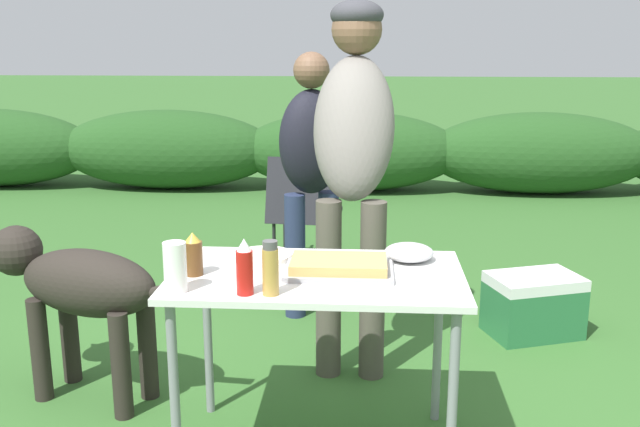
# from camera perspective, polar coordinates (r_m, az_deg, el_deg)

# --- Properties ---
(shrub_hedge) EXTENTS (14.40, 0.90, 0.86)m
(shrub_hedge) POSITION_cam_1_polar(r_m,az_deg,el_deg) (7.68, 2.43, 5.01)
(shrub_hedge) COLOR #234C1E
(shrub_hedge) RESTS_ON ground
(folding_table) EXTENTS (1.10, 0.64, 0.74)m
(folding_table) POSITION_cam_1_polar(r_m,az_deg,el_deg) (2.71, -0.24, -6.33)
(folding_table) COLOR silver
(folding_table) RESTS_ON ground
(food_tray) EXTENTS (0.41, 0.25, 0.06)m
(food_tray) POSITION_cam_1_polar(r_m,az_deg,el_deg) (2.67, 1.52, -4.30)
(food_tray) COLOR #9E9EA3
(food_tray) RESTS_ON folding_table
(plate_stack) EXTENTS (0.23, 0.23, 0.02)m
(plate_stack) POSITION_cam_1_polar(r_m,az_deg,el_deg) (2.86, -4.55, -3.43)
(plate_stack) COLOR white
(plate_stack) RESTS_ON folding_table
(mixing_bowl) EXTENTS (0.19, 0.19, 0.06)m
(mixing_bowl) POSITION_cam_1_polar(r_m,az_deg,el_deg) (2.85, 7.13, -3.09)
(mixing_bowl) COLOR silver
(mixing_bowl) RESTS_ON folding_table
(paper_cup_stack) EXTENTS (0.08, 0.08, 0.18)m
(paper_cup_stack) POSITION_cam_1_polar(r_m,az_deg,el_deg) (2.51, -11.52, -4.23)
(paper_cup_stack) COLOR white
(paper_cup_stack) RESTS_ON folding_table
(beer_bottle) EXTENTS (0.07, 0.07, 0.16)m
(beer_bottle) POSITION_cam_1_polar(r_m,az_deg,el_deg) (2.68, -10.11, -3.27)
(beer_bottle) COLOR brown
(beer_bottle) RESTS_ON folding_table
(ketchup_bottle) EXTENTS (0.06, 0.06, 0.20)m
(ketchup_bottle) POSITION_cam_1_polar(r_m,az_deg,el_deg) (2.45, -6.06, -4.35)
(ketchup_bottle) COLOR red
(ketchup_bottle) RESTS_ON folding_table
(spice_jar) EXTENTS (0.06, 0.06, 0.19)m
(spice_jar) POSITION_cam_1_polar(r_m,az_deg,el_deg) (2.44, -3.99, -4.42)
(spice_jar) COLOR #B2893D
(spice_jar) RESTS_ON folding_table
(standing_person_in_navy_coat) EXTENTS (0.40, 0.53, 1.78)m
(standing_person_in_navy_coat) POSITION_cam_1_polar(r_m,az_deg,el_deg) (3.37, 2.72, 5.70)
(standing_person_in_navy_coat) COLOR #4C473D
(standing_person_in_navy_coat) RESTS_ON ground
(standing_person_in_olive_jacket) EXTENTS (0.45, 0.40, 1.53)m
(standing_person_in_olive_jacket) POSITION_cam_1_polar(r_m,az_deg,el_deg) (4.06, -0.67, 4.07)
(standing_person_in_olive_jacket) COLOR #232D4C
(standing_person_in_olive_jacket) RESTS_ON ground
(dog) EXTENTS (1.04, 0.49, 0.77)m
(dog) POSITION_cam_1_polar(r_m,az_deg,el_deg) (3.36, -18.85, -5.61)
(dog) COLOR #28231E
(dog) RESTS_ON ground
(camp_chair_green_behind_table) EXTENTS (0.51, 0.62, 0.83)m
(camp_chair_green_behind_table) POSITION_cam_1_polar(r_m,az_deg,el_deg) (4.93, -1.25, 0.56)
(camp_chair_green_behind_table) COLOR #232328
(camp_chair_green_behind_table) RESTS_ON ground
(cooler_box) EXTENTS (0.56, 0.46, 0.34)m
(cooler_box) POSITION_cam_1_polar(r_m,az_deg,el_deg) (4.13, 16.69, -7.03)
(cooler_box) COLOR #286B3D
(cooler_box) RESTS_ON ground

